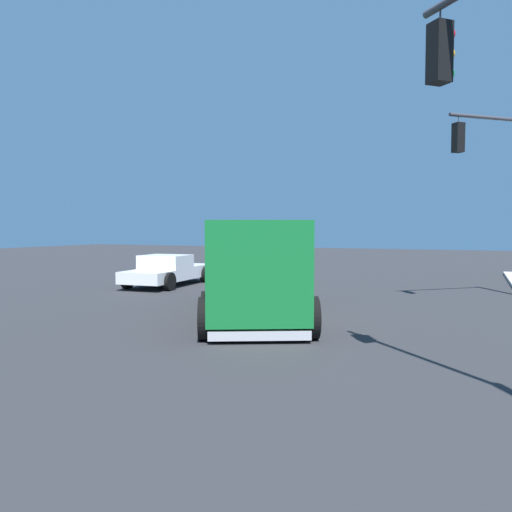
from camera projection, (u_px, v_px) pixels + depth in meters
name	position (u px, v px, depth m)	size (l,w,h in m)	color
ground_plane	(277.00, 320.00, 14.04)	(100.00, 100.00, 0.00)	#2B2B2D
delivery_truck	(253.00, 267.00, 14.46)	(5.64, 7.93, 2.76)	#146B2D
pickup_white	(168.00, 269.00, 22.42)	(2.53, 5.32, 1.38)	white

